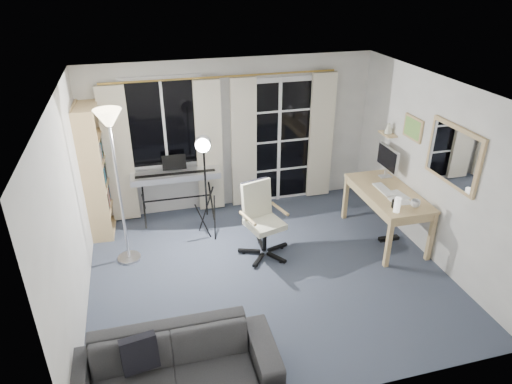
% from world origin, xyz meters
% --- Properties ---
extents(floor, '(4.50, 4.00, 0.02)m').
position_xyz_m(floor, '(0.00, 0.00, -0.01)').
color(floor, '#373F51').
rests_on(floor, ground).
extents(window, '(1.20, 0.08, 1.40)m').
position_xyz_m(window, '(-1.05, 1.97, 1.50)').
color(window, white).
rests_on(window, floor).
extents(french_door, '(1.32, 0.09, 2.11)m').
position_xyz_m(french_door, '(0.75, 1.97, 1.03)').
color(french_door, white).
rests_on(french_door, floor).
extents(curtains, '(3.60, 0.07, 2.13)m').
position_xyz_m(curtains, '(-0.14, 1.88, 1.09)').
color(curtains, gold).
rests_on(curtains, floor).
extents(bookshelf, '(0.35, 0.92, 1.94)m').
position_xyz_m(bookshelf, '(-2.13, 1.73, 0.92)').
color(bookshelf, tan).
rests_on(bookshelf, floor).
extents(torchiere_lamp, '(0.41, 0.41, 2.11)m').
position_xyz_m(torchiere_lamp, '(-1.75, 0.78, 1.70)').
color(torchiere_lamp, '#B2B2B7').
rests_on(torchiere_lamp, floor).
extents(keyboard_piano, '(1.35, 0.67, 0.97)m').
position_xyz_m(keyboard_piano, '(-0.96, 1.70, 0.74)').
color(keyboard_piano, black).
rests_on(keyboard_piano, floor).
extents(studio_light, '(0.33, 0.34, 1.62)m').
position_xyz_m(studio_light, '(-0.61, 1.04, 1.30)').
color(studio_light, black).
rests_on(studio_light, floor).
extents(office_chair, '(0.72, 0.69, 1.03)m').
position_xyz_m(office_chair, '(0.04, 0.51, 0.61)').
color(office_chair, black).
rests_on(office_chair, floor).
extents(desk, '(0.72, 1.42, 0.76)m').
position_xyz_m(desk, '(1.88, 0.38, 0.66)').
color(desk, tan).
rests_on(desk, floor).
extents(monitor, '(0.18, 0.55, 0.47)m').
position_xyz_m(monitor, '(2.08, 0.83, 1.04)').
color(monitor, silver).
rests_on(monitor, desk).
extents(desk_clutter, '(0.45, 0.86, 0.96)m').
position_xyz_m(desk_clutter, '(1.81, 0.15, 0.59)').
color(desk_clutter, white).
rests_on(desk_clutter, desk).
extents(mug, '(0.13, 0.10, 0.12)m').
position_xyz_m(mug, '(1.98, -0.12, 0.82)').
color(mug, silver).
rests_on(mug, desk).
extents(wall_mirror, '(0.04, 0.94, 0.74)m').
position_xyz_m(wall_mirror, '(2.22, -0.35, 1.55)').
color(wall_mirror, tan).
rests_on(wall_mirror, floor).
extents(framed_print, '(0.03, 0.42, 0.32)m').
position_xyz_m(framed_print, '(2.23, 0.55, 1.60)').
color(framed_print, tan).
rests_on(framed_print, floor).
extents(wall_shelf, '(0.16, 0.30, 0.18)m').
position_xyz_m(wall_shelf, '(2.16, 1.05, 1.41)').
color(wall_shelf, tan).
rests_on(wall_shelf, floor).
extents(sofa, '(1.97, 0.60, 0.77)m').
position_xyz_m(sofa, '(-1.37, -1.55, 0.38)').
color(sofa, '#272729').
rests_on(sofa, floor).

